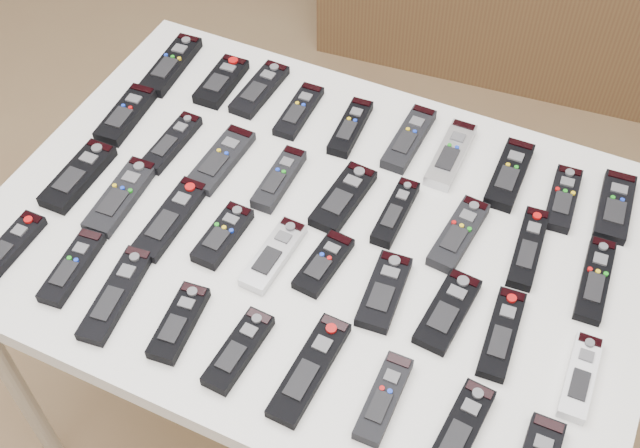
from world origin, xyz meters
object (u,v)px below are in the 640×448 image
at_px(remote_10, 126,115).
at_px(remote_34, 310,369).
at_px(remote_18, 595,280).
at_px(remote_31, 116,294).
at_px(remote_14, 343,198).
at_px(table, 320,249).
at_px(remote_2, 260,89).
at_px(remote_24, 324,263).
at_px(remote_23, 274,255).
at_px(remote_3, 299,111).
at_px(remote_4, 350,127).
at_px(remote_7, 509,174).
at_px(remote_8, 563,199).
at_px(remote_0, 171,65).
at_px(remote_15, 395,212).
at_px(remote_12, 221,160).
at_px(remote_30, 72,267).
at_px(remote_26, 448,311).
at_px(remote_1, 221,82).
at_px(remote_21, 171,218).
at_px(remote_13, 279,179).
at_px(remote_36, 461,429).
at_px(remote_27, 502,334).
at_px(remote_19, 78,176).
at_px(remote_17, 528,248).
at_px(remote_11, 172,143).
at_px(remote_6, 451,155).
at_px(remote_32, 179,323).
at_px(remote_28, 580,377).
at_px(remote_35, 384,398).
at_px(remote_5, 409,139).
at_px(remote_33, 239,350).
at_px(remote_25, 384,291).

xyz_separation_m(remote_10, remote_34, (0.62, -0.39, -0.00)).
height_order(remote_18, remote_31, remote_31).
xyz_separation_m(remote_10, remote_14, (0.52, -0.02, -0.00)).
relative_size(table, remote_2, 7.10).
relative_size(remote_2, remote_24, 1.23).
bearing_deg(remote_23, remote_3, 111.81).
distance_m(remote_2, remote_31, 0.60).
bearing_deg(remote_4, remote_10, -163.23).
relative_size(remote_7, remote_8, 1.13).
relative_size(remote_0, remote_15, 1.21).
relative_size(remote_12, remote_30, 1.11).
relative_size(remote_12, remote_26, 1.10).
bearing_deg(remote_1, remote_26, -30.74).
distance_m(remote_1, remote_21, 0.40).
distance_m(remote_13, remote_36, 0.61).
height_order(remote_1, remote_27, remote_1).
bearing_deg(remote_19, remote_4, 39.07).
height_order(remote_19, remote_36, remote_19).
bearing_deg(remote_12, remote_27, -12.25).
bearing_deg(remote_21, remote_17, 18.21).
xyz_separation_m(remote_11, remote_18, (0.87, 0.02, -0.00)).
relative_size(remote_6, remote_17, 1.00).
bearing_deg(remote_12, remote_0, 141.17).
bearing_deg(remote_24, remote_3, 127.44).
xyz_separation_m(remote_10, remote_23, (0.46, -0.20, -0.00)).
bearing_deg(remote_19, remote_32, -30.67).
bearing_deg(remote_7, remote_28, -60.07).
bearing_deg(remote_11, remote_27, -10.85).
bearing_deg(remote_14, remote_1, 156.90).
height_order(remote_0, remote_34, remote_0).
relative_size(remote_8, remote_30, 0.98).
bearing_deg(remote_15, remote_36, -55.99).
relative_size(remote_21, remote_23, 1.19).
distance_m(remote_2, remote_6, 0.45).
distance_m(remote_10, remote_23, 0.50).
bearing_deg(remote_13, remote_17, 3.79).
distance_m(remote_8, remote_24, 0.49).
distance_m(remote_0, remote_35, 0.94).
bearing_deg(remote_11, table, -10.50).
xyz_separation_m(remote_35, remote_36, (0.13, 0.00, -0.00)).
distance_m(table, remote_5, 0.31).
relative_size(remote_1, remote_24, 1.10).
xyz_separation_m(remote_28, remote_31, (-0.78, -0.19, -0.00)).
bearing_deg(remote_18, remote_33, -145.14).
relative_size(remote_7, remote_17, 0.98).
height_order(remote_3, remote_11, remote_11).
bearing_deg(remote_25, remote_34, -109.89).
bearing_deg(remote_36, remote_11, 159.45).
height_order(remote_11, remote_28, same).
xyz_separation_m(remote_12, remote_28, (0.78, -0.18, 0.00)).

